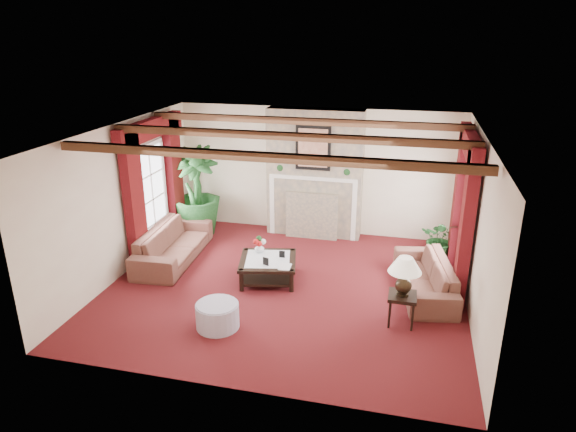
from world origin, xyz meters
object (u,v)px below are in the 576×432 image
(sofa_left, at_px, (173,239))
(coffee_table, at_px, (268,269))
(sofa_right, at_px, (425,271))
(ottoman, at_px, (217,316))
(side_table, at_px, (401,309))
(potted_palm, at_px, (197,210))

(sofa_left, distance_m, coffee_table, 2.06)
(sofa_left, relative_size, coffee_table, 2.30)
(sofa_right, relative_size, ottoman, 3.18)
(sofa_left, height_order, sofa_right, sofa_left)
(sofa_left, relative_size, side_table, 4.56)
(coffee_table, height_order, side_table, side_table)
(side_table, relative_size, ottoman, 0.76)
(sofa_right, height_order, coffee_table, sofa_right)
(sofa_right, xyz_separation_m, ottoman, (-3.01, -1.86, -0.20))
(side_table, distance_m, ottoman, 2.76)
(sofa_left, xyz_separation_m, ottoman, (1.69, -2.06, -0.24))
(sofa_left, xyz_separation_m, sofa_right, (4.70, -0.21, -0.04))
(side_table, bearing_deg, potted_palm, 148.52)
(ottoman, bearing_deg, side_table, 15.62)
(potted_palm, bearing_deg, sofa_right, -18.59)
(side_table, height_order, ottoman, side_table)
(sofa_right, relative_size, side_table, 4.21)
(potted_palm, relative_size, coffee_table, 1.96)
(potted_palm, xyz_separation_m, ottoman, (1.79, -3.47, -0.34))
(side_table, bearing_deg, coffee_table, 158.73)
(sofa_left, bearing_deg, sofa_right, -96.06)
(sofa_left, bearing_deg, potted_palm, 0.28)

